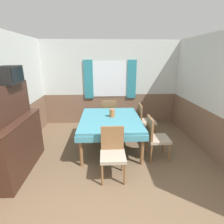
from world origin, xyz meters
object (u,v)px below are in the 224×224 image
(chair_head_window, at_px, (109,114))
(vase, at_px, (112,113))
(sideboard, at_px, (14,136))
(chair_right_far, at_px, (144,120))
(tv, at_px, (9,75))
(chair_right_near, at_px, (155,136))
(dining_table, at_px, (110,122))
(chair_head_near, at_px, (113,151))

(chair_head_window, distance_m, vase, 1.05)
(chair_head_window, bearing_deg, sideboard, -133.01)
(chair_right_far, height_order, tv, tv)
(chair_head_window, distance_m, chair_right_near, 1.86)
(sideboard, distance_m, vase, 2.07)
(chair_right_far, distance_m, chair_right_near, 1.04)
(dining_table, distance_m, tv, 2.23)
(chair_right_far, relative_size, vase, 4.91)
(chair_right_near, bearing_deg, sideboard, -83.40)
(chair_head_window, xyz_separation_m, sideboard, (-1.80, -1.92, 0.21))
(vase, bearing_deg, dining_table, -115.27)
(chair_right_near, distance_m, tv, 3.00)
(dining_table, xyz_separation_m, chair_right_near, (0.93, -0.52, -0.14))
(chair_head_window, bearing_deg, tv, -134.35)
(chair_head_window, height_order, vase, vase)
(chair_right_near, relative_size, tv, 1.86)
(sideboard, bearing_deg, chair_right_near, 6.60)
(chair_head_window, relative_size, tv, 1.86)
(dining_table, xyz_separation_m, chair_head_window, (-0.00, 1.09, -0.14))
(chair_right_far, xyz_separation_m, chair_right_near, (0.00, -1.04, 0.00))
(chair_head_window, relative_size, vase, 4.91)
(chair_head_near, bearing_deg, vase, -92.24)
(chair_head_near, relative_size, sideboard, 0.56)
(chair_right_near, distance_m, chair_head_near, 1.09)
(tv, relative_size, vase, 2.64)
(chair_head_near, relative_size, vase, 4.91)
(chair_head_window, bearing_deg, chair_right_near, -59.94)
(chair_head_near, height_order, vase, vase)
(sideboard, distance_m, tv, 1.10)
(chair_right_far, height_order, chair_head_near, same)
(dining_table, xyz_separation_m, vase, (0.05, 0.10, 0.19))
(vase, bearing_deg, chair_head_near, -92.24)
(chair_right_near, relative_size, sideboard, 0.56)
(sideboard, relative_size, tv, 3.34)
(dining_table, height_order, chair_right_near, chair_right_near)
(chair_right_near, distance_m, vase, 1.13)
(sideboard, bearing_deg, chair_head_window, 46.99)
(chair_head_window, height_order, chair_head_near, same)
(chair_head_near, xyz_separation_m, sideboard, (-1.80, 0.25, 0.21))
(chair_head_window, height_order, tv, tv)
(chair_right_far, distance_m, sideboard, 3.05)
(chair_head_window, xyz_separation_m, vase, (0.05, -0.99, 0.33))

